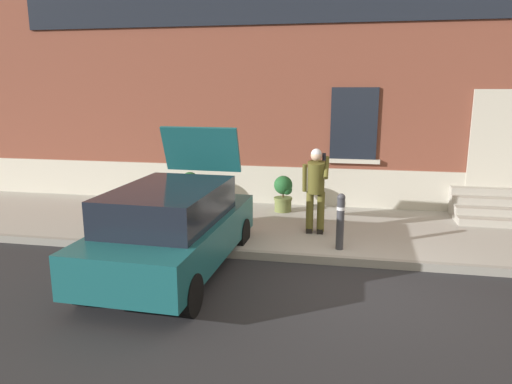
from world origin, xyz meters
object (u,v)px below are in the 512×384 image
at_px(hatchback_car_teal, 173,227).
at_px(person_on_phone, 316,185).
at_px(bollard_near_person, 340,219).
at_px(planter_charcoal, 190,188).
at_px(bollard_far_left, 174,211).
at_px(planter_olive, 283,193).

relative_size(hatchback_car_teal, person_on_phone, 2.36).
distance_m(bollard_near_person, planter_charcoal, 4.50).
bearing_deg(bollard_far_left, planter_charcoal, 101.90).
xyz_separation_m(bollard_near_person, planter_olive, (-1.37, 2.49, -0.11)).
bearing_deg(planter_olive, bollard_far_left, -125.79).
height_order(bollard_near_person, planter_olive, bollard_near_person).
distance_m(bollard_near_person, bollard_far_left, 3.16).
bearing_deg(planter_charcoal, bollard_near_person, -34.60).
height_order(bollard_far_left, person_on_phone, person_on_phone).
bearing_deg(planter_olive, planter_charcoal, 178.34).
distance_m(hatchback_car_teal, planter_olive, 4.02).
relative_size(bollard_far_left, planter_olive, 1.22).
distance_m(person_on_phone, planter_charcoal, 3.66).
height_order(person_on_phone, planter_olive, person_on_phone).
xyz_separation_m(hatchback_car_teal, planter_olive, (1.33, 3.79, -0.19)).
distance_m(bollard_near_person, person_on_phone, 1.08).
relative_size(bollard_near_person, bollard_far_left, 1.00).
height_order(hatchback_car_teal, planter_charcoal, hatchback_car_teal).
height_order(hatchback_car_teal, planter_olive, hatchback_car_teal).
xyz_separation_m(person_on_phone, planter_charcoal, (-3.19, 1.71, -0.54)).
relative_size(person_on_phone, planter_charcoal, 2.03).
xyz_separation_m(bollard_far_left, planter_olive, (1.79, 2.49, -0.11)).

